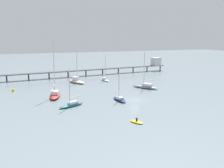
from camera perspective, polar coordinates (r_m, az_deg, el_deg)
The scene contains 10 objects.
ground_plane at distance 67.65m, azimuth 5.02°, elevation -3.51°, with size 400.00×400.00×0.00m, color gray.
pier at distance 114.67m, azimuth 1.21°, elevation 3.93°, with size 79.49×10.21×6.28m.
sailboat_red at distance 72.06m, azimuth -12.53°, elevation -2.18°, with size 4.99×10.13×15.08m.
sailboat_cream at distance 92.35m, azimuth -7.90°, elevation 0.73°, with size 5.36×9.17×10.93m.
sailboat_navy at distance 66.32m, azimuth 1.68°, elevation -3.29°, with size 2.04×6.26×8.33m.
sailboat_white at distance 96.08m, azimuth -1.60°, elevation 1.09°, with size 2.24×6.63×9.51m.
sailboat_teal at distance 61.75m, azimuth -8.98°, elevation -4.40°, with size 6.96×4.43×8.95m.
sailboat_gray at distance 82.64m, azimuth 7.40°, elevation -0.45°, with size 6.47×8.87×11.72m.
dinghy_yellow at distance 50.20m, azimuth 5.48°, elevation -8.31°, with size 2.35×3.21×1.14m.
mooring_buoy_near at distance 83.02m, azimuth -21.05°, elevation -1.26°, with size 0.81×0.81×0.81m, color yellow.
Camera 1 is at (-30.04, -58.35, 16.40)m, focal length 41.28 mm.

